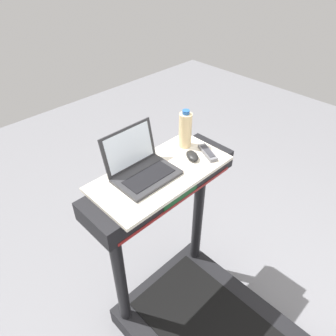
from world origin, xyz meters
The scene contains 5 objects.
desk_board centered at (0.00, 0.70, 1.16)m, with size 0.75×0.37×0.02m, color beige.
laptop centered at (-0.09, 0.75, 1.21)m, with size 0.32×0.26×0.23m.
computer_mouse centered at (0.20, 0.67, 1.18)m, with size 0.06×0.10×0.03m, color black.
water_bottle centered at (0.27, 0.78, 1.27)m, with size 0.07×0.07×0.23m.
tv_remote centered at (0.29, 0.63, 1.18)m, with size 0.11×0.16×0.02m.
Camera 1 is at (-0.87, -0.24, 2.18)m, focal length 33.56 mm.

